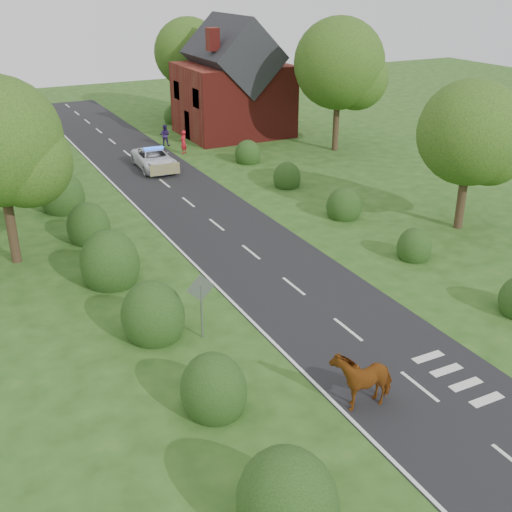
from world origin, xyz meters
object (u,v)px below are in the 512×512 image
pedestrian_purple (165,135)px  police_van (154,159)px  road_sign (201,297)px  cow (362,380)px  pedestrian_red (183,142)px

pedestrian_purple → police_van: bearing=99.9°
road_sign → pedestrian_purple: size_ratio=1.57×
road_sign → police_van: road_sign is taller
cow → pedestrian_purple: size_ratio=1.33×
police_van → pedestrian_purple: bearing=66.5°
police_van → pedestrian_red: pedestrian_red is taller
road_sign → pedestrian_red: (8.65, 24.08, -0.80)m
cow → pedestrian_red: 30.35m
pedestrian_red → police_van: bearing=1.8°
police_van → pedestrian_purple: 6.20m
cow → police_van: cow is taller
cow → pedestrian_red: (5.75, 29.80, 0.10)m
cow → police_van: bearing=176.4°
road_sign → cow: (2.90, -5.72, -0.90)m
police_van → pedestrian_purple: (2.74, 5.56, 0.14)m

